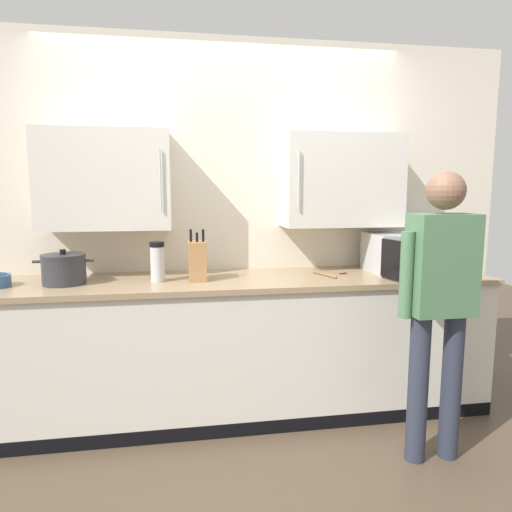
{
  "coord_description": "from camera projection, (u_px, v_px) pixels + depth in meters",
  "views": [
    {
      "loc": [
        -0.34,
        -2.17,
        1.5
      ],
      "look_at": [
        0.15,
        0.76,
        1.08
      ],
      "focal_mm": 32.6,
      "sensor_mm": 36.0,
      "label": 1
    }
  ],
  "objects": [
    {
      "name": "microwave_oven",
      "position": [
        405.0,
        253.0,
        3.26
      ],
      "size": [
        0.57,
        0.78,
        0.27
      ],
      "color": "#B7BABF",
      "rests_on": "counter_unit"
    },
    {
      "name": "thermos_flask",
      "position": [
        157.0,
        262.0,
        2.91
      ],
      "size": [
        0.09,
        0.09,
        0.25
      ],
      "color": "#B7BABF",
      "rests_on": "counter_unit"
    },
    {
      "name": "back_wall_tiled",
      "position": [
        226.0,
        212.0,
        3.32
      ],
      "size": [
        4.19,
        0.44,
        2.55
      ],
      "color": "beige",
      "rests_on": "ground_plane"
    },
    {
      "name": "stock_pot",
      "position": [
        64.0,
        269.0,
        2.84
      ],
      "size": [
        0.36,
        0.26,
        0.21
      ],
      "color": "#2D2D33",
      "rests_on": "counter_unit"
    },
    {
      "name": "ground_plane",
      "position": [
        252.0,
        485.0,
        2.39
      ],
      "size": [
        9.64,
        9.64,
        0.0
      ],
      "primitive_type": "plane",
      "color": "#4C3D2D"
    },
    {
      "name": "counter_unit",
      "position": [
        233.0,
        346.0,
        3.11
      ],
      "size": [
        3.44,
        0.72,
        0.93
      ],
      "color": "beige",
      "rests_on": "ground_plane"
    },
    {
      "name": "wooden_spoon",
      "position": [
        333.0,
        273.0,
        3.16
      ],
      "size": [
        0.23,
        0.24,
        0.02
      ],
      "color": "brown",
      "rests_on": "counter_unit"
    },
    {
      "name": "knife_block",
      "position": [
        197.0,
        261.0,
        2.95
      ],
      "size": [
        0.11,
        0.15,
        0.33
      ],
      "color": "#A37547",
      "rests_on": "counter_unit"
    },
    {
      "name": "person_figure",
      "position": [
        439.0,
        292.0,
        2.5
      ],
      "size": [
        0.48,
        0.57,
        1.6
      ],
      "color": "#282D3D",
      "rests_on": "ground_plane"
    }
  ]
}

